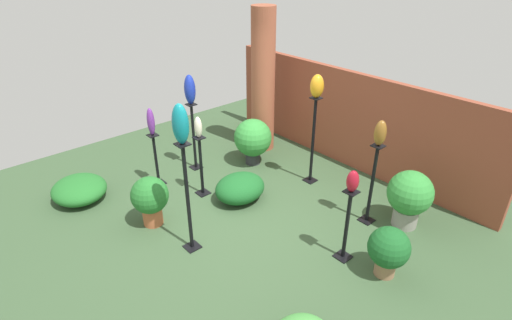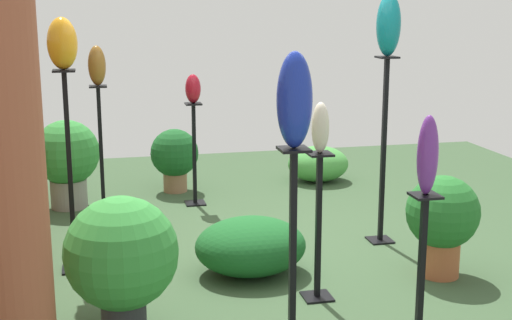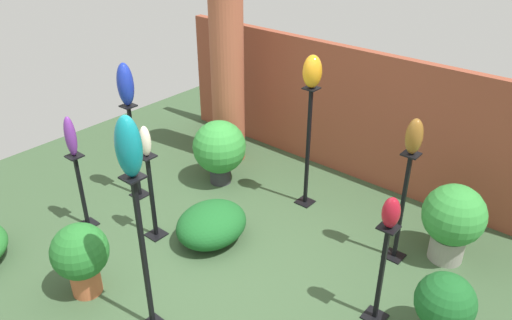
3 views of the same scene
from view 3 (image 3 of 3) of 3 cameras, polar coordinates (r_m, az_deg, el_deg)
The scene contains 22 objects.
ground_plane at distance 5.42m, azimuth -4.03°, elevation -11.42°, with size 8.00×8.00×0.00m, color #385133.
brick_wall_back at distance 6.71m, azimuth 10.72°, elevation 5.26°, with size 5.60×0.12×1.75m, color brown.
brick_pillar at distance 6.82m, azimuth -3.31°, elevation 10.59°, with size 0.45×0.45×2.74m, color #9E5138.
pedestal_ruby at distance 4.64m, azimuth 14.05°, elevation -13.01°, with size 0.20×0.20×1.03m.
pedestal_cobalt at distance 6.34m, azimuth -13.67°, elevation 0.46°, with size 0.20×0.20×1.25m.
pedestal_ivory at distance 5.61m, azimuth -11.77°, elevation -4.58°, with size 0.20×0.20×1.03m.
pedestal_bronze at distance 5.33m, azimuth 16.27°, elevation -5.74°, with size 0.20×0.20×1.26m.
pedestal_teal at distance 4.36m, azimuth -12.60°, elevation -11.39°, with size 0.20×0.20×1.57m.
pedestal_amber at distance 5.98m, azimuth 5.93°, elevation 0.84°, with size 0.20×0.20×1.53m.
pedestal_violet at distance 6.02m, azimuth -19.25°, elevation -3.78°, with size 0.20×0.20×0.93m.
art_vase_ruby at distance 4.22m, azimuth 15.18°, elevation -5.82°, with size 0.15×0.15×0.28m, color maroon.
art_vase_cobalt at distance 5.97m, azimuth -14.70°, elevation 8.36°, with size 0.19×0.19×0.52m, color #192D9E.
art_vase_ivory at distance 5.25m, azimuth -12.55°, elevation 2.12°, with size 0.12×0.12×0.34m, color beige.
art_vase_bronze at distance 4.91m, azimuth 17.63°, elevation 2.59°, with size 0.16×0.16×0.36m, color brown.
art_vase_teal at distance 3.76m, azimuth -14.36°, elevation 1.49°, with size 0.21×0.20×0.50m, color #0F727A.
art_vase_amber at distance 5.58m, azimuth 6.46°, elevation 10.02°, with size 0.22×0.21×0.37m, color orange.
art_vase_violet at distance 5.68m, azimuth -20.44°, elevation 2.55°, with size 0.12×0.12×0.46m, color #6B2D8C.
potted_plant_near_pillar at distance 5.52m, azimuth 21.60°, elevation -6.28°, with size 0.64×0.64×0.88m.
potted_plant_front_right at distance 5.05m, azimuth -19.41°, elevation -10.19°, with size 0.54×0.54×0.77m.
potted_plant_mid_left at distance 4.67m, azimuth 20.75°, elevation -15.18°, with size 0.51×0.51×0.68m.
potted_plant_front_left at distance 6.51m, azimuth -4.21°, elevation 1.35°, with size 0.70×0.70×0.87m.
foliage_bed_east at distance 5.59m, azimuth -5.11°, elevation -7.31°, with size 0.71×0.84×0.43m, color #195923.
Camera 3 is at (2.95, -2.92, 3.50)m, focal length 35.00 mm.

